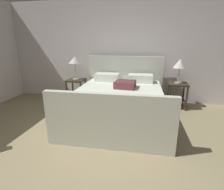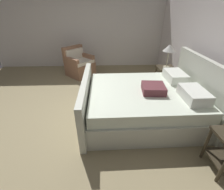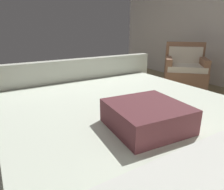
{
  "view_description": "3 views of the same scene",
  "coord_description": "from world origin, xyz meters",
  "views": [
    {
      "loc": [
        0.65,
        -1.66,
        1.49
      ],
      "look_at": [
        0.09,
        1.26,
        0.61
      ],
      "focal_mm": 27.88,
      "sensor_mm": 36.0,
      "label": 1
    },
    {
      "loc": [
        2.78,
        0.93,
        2.02
      ],
      "look_at": [
        0.33,
        1.03,
        0.61
      ],
      "focal_mm": 25.13,
      "sensor_mm": 36.0,
      "label": 2
    },
    {
      "loc": [
        0.96,
        2.58,
        1.16
      ],
      "look_at": [
        0.18,
        1.29,
        0.65
      ],
      "focal_mm": 32.22,
      "sensor_mm": 36.0,
      "label": 3
    }
  ],
  "objects": [
    {
      "name": "ground_plane",
      "position": [
        0.0,
        0.0,
        -0.01
      ],
      "size": [
        6.06,
        5.86,
        0.02
      ],
      "primitive_type": "cube",
      "color": "#968863"
    },
    {
      "name": "wall_back",
      "position": [
        0.0,
        2.99,
        1.28
      ],
      "size": [
        6.18,
        0.12,
        2.57
      ],
      "primitive_type": "cube",
      "color": "silver",
      "rests_on": "ground"
    },
    {
      "name": "wall_side_left",
      "position": [
        -3.09,
        0.0,
        1.28
      ],
      "size": [
        0.12,
        5.98,
        2.57
      ],
      "primitive_type": "cube",
      "color": "silver",
      "rests_on": "ground"
    },
    {
      "name": "bed",
      "position": [
        0.16,
        1.68,
        0.35
      ],
      "size": [
        1.91,
        2.31,
        1.19
      ],
      "color": "beige",
      "rests_on": "ground"
    },
    {
      "name": "nightstand_left",
      "position": [
        -1.1,
        2.51,
        0.4
      ],
      "size": [
        0.44,
        0.44,
        0.6
      ],
      "color": "#362D20",
      "rests_on": "ground"
    },
    {
      "name": "table_lamp_left",
      "position": [
        -1.1,
        2.51,
        1.08
      ],
      "size": [
        0.31,
        0.31,
        0.58
      ],
      "color": "#B7B293",
      "rests_on": "nightstand_left"
    },
    {
      "name": "armchair",
      "position": [
        -2.14,
        0.06,
        0.35
      ],
      "size": [
        1.02,
        1.03,
        0.9
      ],
      "color": "#93674C",
      "rests_on": "ground"
    }
  ]
}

